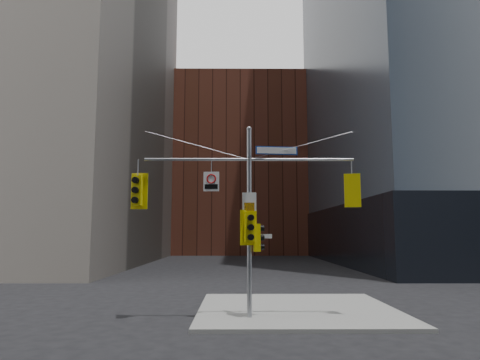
{
  "coord_description": "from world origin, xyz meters",
  "views": [
    {
      "loc": [
        -0.46,
        -14.13,
        3.2
      ],
      "look_at": [
        -0.35,
        2.0,
        5.21
      ],
      "focal_mm": 32.0,
      "sensor_mm": 36.0,
      "label": 1
    }
  ],
  "objects_px": {
    "traffic_light_west_arm": "(137,191)",
    "traffic_light_pole_front": "(249,227)",
    "traffic_light_east_arm": "(352,191)",
    "traffic_light_pole_side": "(258,238)",
    "regulatory_sign_arm": "(211,181)",
    "street_sign_blade": "(277,151)",
    "signal_assembly": "(249,201)"
  },
  "relations": [
    {
      "from": "traffic_light_west_arm",
      "to": "traffic_light_pole_side",
      "type": "distance_m",
      "value": 4.89
    },
    {
      "from": "traffic_light_pole_side",
      "to": "regulatory_sign_arm",
      "type": "relative_size",
      "value": 1.39
    },
    {
      "from": "street_sign_blade",
      "to": "regulatory_sign_arm",
      "type": "relative_size",
      "value": 2.18
    },
    {
      "from": "traffic_light_pole_side",
      "to": "traffic_light_pole_front",
      "type": "relative_size",
      "value": 0.79
    },
    {
      "from": "traffic_light_pole_side",
      "to": "traffic_light_west_arm",
      "type": "bearing_deg",
      "value": 82.89
    },
    {
      "from": "traffic_light_west_arm",
      "to": "traffic_light_pole_front",
      "type": "bearing_deg",
      "value": 5.95
    },
    {
      "from": "traffic_light_east_arm",
      "to": "traffic_light_pole_side",
      "type": "height_order",
      "value": "traffic_light_east_arm"
    },
    {
      "from": "traffic_light_east_arm",
      "to": "regulatory_sign_arm",
      "type": "height_order",
      "value": "regulatory_sign_arm"
    },
    {
      "from": "traffic_light_pole_front",
      "to": "regulatory_sign_arm",
      "type": "relative_size",
      "value": 1.76
    },
    {
      "from": "traffic_light_west_arm",
      "to": "traffic_light_pole_side",
      "type": "relative_size",
      "value": 1.34
    },
    {
      "from": "traffic_light_west_arm",
      "to": "regulatory_sign_arm",
      "type": "xyz_separation_m",
      "value": [
        2.8,
        -0.03,
        0.37
      ]
    },
    {
      "from": "traffic_light_west_arm",
      "to": "traffic_light_pole_front",
      "type": "xyz_separation_m",
      "value": [
        4.24,
        -0.28,
        -1.39
      ]
    },
    {
      "from": "traffic_light_east_arm",
      "to": "traffic_light_pole_side",
      "type": "bearing_deg",
      "value": 13.21
    },
    {
      "from": "traffic_light_west_arm",
      "to": "traffic_light_pole_front",
      "type": "relative_size",
      "value": 1.06
    },
    {
      "from": "traffic_light_east_arm",
      "to": "regulatory_sign_arm",
      "type": "relative_size",
      "value": 1.7
    },
    {
      "from": "traffic_light_east_arm",
      "to": "traffic_light_pole_front",
      "type": "distance_m",
      "value": 4.17
    },
    {
      "from": "traffic_light_pole_side",
      "to": "street_sign_blade",
      "type": "distance_m",
      "value": 3.4
    },
    {
      "from": "traffic_light_pole_front",
      "to": "regulatory_sign_arm",
      "type": "distance_m",
      "value": 2.29
    },
    {
      "from": "traffic_light_east_arm",
      "to": "traffic_light_pole_front",
      "type": "height_order",
      "value": "traffic_light_east_arm"
    },
    {
      "from": "street_sign_blade",
      "to": "signal_assembly",
      "type": "bearing_deg",
      "value": 173.38
    },
    {
      "from": "traffic_light_east_arm",
      "to": "regulatory_sign_arm",
      "type": "bearing_deg",
      "value": 13.62
    },
    {
      "from": "traffic_light_east_arm",
      "to": "street_sign_blade",
      "type": "xyz_separation_m",
      "value": [
        -2.86,
        0.0,
        1.55
      ]
    },
    {
      "from": "signal_assembly",
      "to": "regulatory_sign_arm",
      "type": "relative_size",
      "value": 10.71
    },
    {
      "from": "traffic_light_west_arm",
      "to": "traffic_light_east_arm",
      "type": "relative_size",
      "value": 1.09
    },
    {
      "from": "regulatory_sign_arm",
      "to": "street_sign_blade",
      "type": "bearing_deg",
      "value": 4.58
    },
    {
      "from": "signal_assembly",
      "to": "street_sign_blade",
      "type": "bearing_deg",
      "value": 0.16
    },
    {
      "from": "signal_assembly",
      "to": "traffic_light_pole_side",
      "type": "bearing_deg",
      "value": 2.21
    },
    {
      "from": "street_sign_blade",
      "to": "regulatory_sign_arm",
      "type": "height_order",
      "value": "street_sign_blade"
    },
    {
      "from": "street_sign_blade",
      "to": "regulatory_sign_arm",
      "type": "xyz_separation_m",
      "value": [
        -2.5,
        -0.02,
        -1.18
      ]
    },
    {
      "from": "signal_assembly",
      "to": "regulatory_sign_arm",
      "type": "distance_m",
      "value": 1.63
    },
    {
      "from": "traffic_light_pole_side",
      "to": "regulatory_sign_arm",
      "type": "height_order",
      "value": "regulatory_sign_arm"
    },
    {
      "from": "signal_assembly",
      "to": "traffic_light_pole_front",
      "type": "xyz_separation_m",
      "value": [
        -0.0,
        -0.27,
        -1.01
      ]
    }
  ]
}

